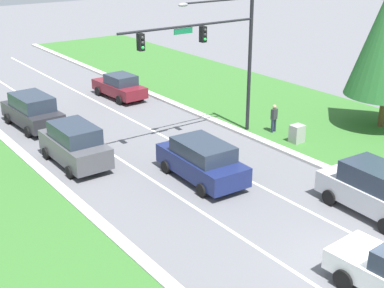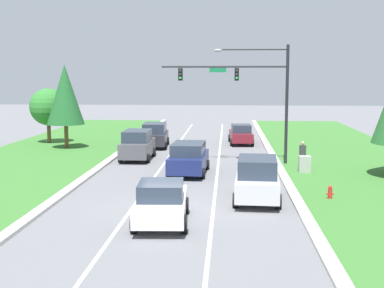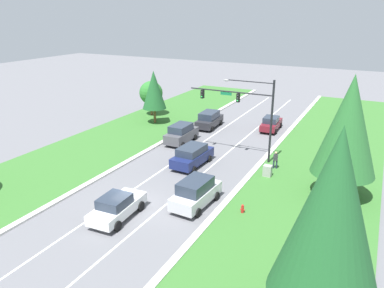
# 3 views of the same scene
# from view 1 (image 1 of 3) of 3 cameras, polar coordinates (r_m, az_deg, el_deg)

# --- Properties ---
(ground_plane) EXTENTS (160.00, 160.00, 0.00)m
(ground_plane) POSITION_cam_1_polar(r_m,az_deg,el_deg) (19.34, 17.43, -12.83)
(ground_plane) COLOR slate
(traffic_signal_mast) EXTENTS (8.25, 0.41, 7.79)m
(traffic_signal_mast) POSITION_cam_1_polar(r_m,az_deg,el_deg) (28.25, 2.62, 10.46)
(traffic_signal_mast) COLOR black
(traffic_signal_mast) RESTS_ON ground_plane
(navy_suv) EXTENTS (2.37, 4.95, 1.87)m
(navy_suv) POSITION_cam_1_polar(r_m,az_deg,el_deg) (24.45, 1.06, -1.75)
(navy_suv) COLOR navy
(navy_suv) RESTS_ON ground_plane
(burgundy_sedan) EXTENTS (2.14, 4.64, 1.69)m
(burgundy_sedan) POSITION_cam_1_polar(r_m,az_deg,el_deg) (37.42, -7.73, 6.11)
(burgundy_sedan) COLOR maroon
(burgundy_sedan) RESTS_ON ground_plane
(charcoal_suv) EXTENTS (2.33, 4.90, 1.96)m
(charcoal_suv) POSITION_cam_1_polar(r_m,az_deg,el_deg) (32.61, -16.66, 3.41)
(charcoal_suv) COLOR #28282D
(charcoal_suv) RESTS_ON ground_plane
(silver_suv) EXTENTS (2.33, 4.72, 2.06)m
(silver_suv) POSITION_cam_1_polar(r_m,az_deg,el_deg) (22.72, 18.98, -4.62)
(silver_suv) COLOR silver
(silver_suv) RESTS_ON ground_plane
(graphite_suv) EXTENTS (2.10, 4.61, 2.06)m
(graphite_suv) POSITION_cam_1_polar(r_m,az_deg,el_deg) (26.71, -12.40, -0.03)
(graphite_suv) COLOR #4C4C51
(graphite_suv) RESTS_ON ground_plane
(utility_cabinet) EXTENTS (0.70, 0.60, 1.05)m
(utility_cabinet) POSITION_cam_1_polar(r_m,az_deg,el_deg) (29.42, 11.13, 1.02)
(utility_cabinet) COLOR #9E9E99
(utility_cabinet) RESTS_ON ground_plane
(pedestrian) EXTENTS (0.41, 0.29, 1.69)m
(pedestrian) POSITION_cam_1_polar(r_m,az_deg,el_deg) (30.63, 8.74, 2.81)
(pedestrian) COLOR #232842
(pedestrian) RESTS_ON ground_plane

